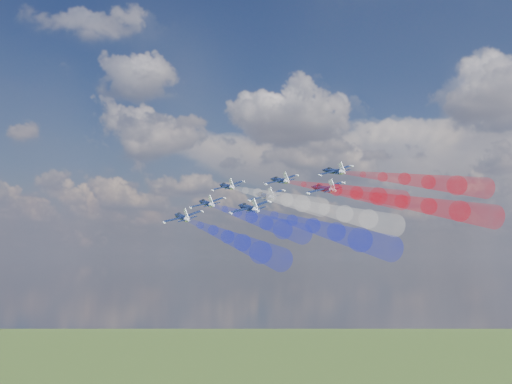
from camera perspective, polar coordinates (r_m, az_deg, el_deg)
The scene contains 16 objects.
jet_lead at distance 182.46m, azimuth -2.59°, elevation 0.50°, with size 10.07×12.58×3.36m, color black, non-canonical shape.
trail_lead at distance 154.31m, azimuth 1.36°, elevation -0.37°, with size 4.19×49.97×4.19m, color white, non-canonical shape.
jet_inner_left at distance 169.02m, azimuth -4.41°, elevation -1.01°, with size 10.07×12.58×3.36m, color black, non-canonical shape.
trail_inner_left at distance 140.60m, azimuth -0.44°, elevation -2.28°, with size 4.19×49.97×4.19m, color #1A26E1, non-canonical shape.
jet_inner_right at distance 174.67m, azimuth 2.16°, elevation 1.04°, with size 10.07×12.58×3.36m, color black, non-canonical shape.
trail_inner_right at distance 147.67m, azimuth 7.19°, elevation 0.21°, with size 4.19×49.97×4.19m, color red, non-canonical shape.
jet_outer_left at distance 153.52m, azimuth -6.57°, elevation -2.25°, with size 10.07×12.58×3.36m, color black, non-canonical shape.
trail_outer_left at distance 124.82m, azimuth -2.60°, elevation -3.97°, with size 4.19×49.97×4.19m, color #1A26E1, non-canonical shape.
jet_center_third at distance 160.29m, azimuth 0.81°, elevation -0.37°, with size 10.07×12.58×3.36m, color black, non-canonical shape.
trail_center_third at distance 133.07m, azimuth 6.11°, elevation -1.57°, with size 4.19×49.97×4.19m, color white, non-canonical shape.
jet_outer_right at distance 168.83m, azimuth 6.95°, elevation 1.84°, with size 10.07×12.58×3.36m, color black, non-canonical shape.
trail_outer_right at distance 143.22m, azimuth 13.04°, elevation 1.13°, with size 4.19×49.97×4.19m, color red, non-canonical shape.
jet_rear_left at distance 144.74m, azimuth -0.65°, elevation -1.43°, with size 10.07×12.58×3.36m, color black, non-canonical shape.
trail_rear_left at distance 117.29m, azimuth 5.03°, elevation -3.04°, with size 4.19×49.97×4.19m, color #1A26E1, non-canonical shape.
jet_rear_right at distance 152.61m, azimuth 6.06°, elevation 0.29°, with size 10.07×12.58×3.36m, color black, non-canonical shape.
trail_rear_right at distance 126.89m, azimuth 12.75°, elevation -0.83°, with size 4.19×49.97×4.19m, color red, non-canonical shape.
Camera 1 is at (83.86, -118.54, 111.84)m, focal length 45.01 mm.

